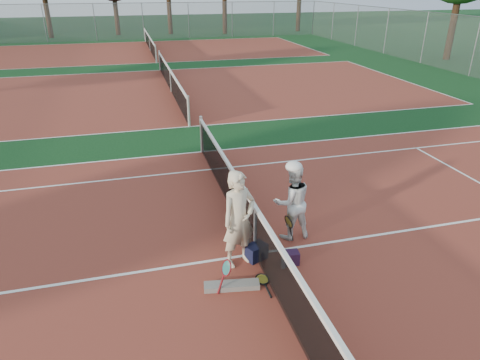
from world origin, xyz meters
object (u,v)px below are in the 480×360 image
object	(u,v)px
water_bottle	(283,261)
sports_bag_purple	(290,258)
racket_black_held	(288,229)
sports_bag_navy	(256,252)
racket_red	(226,276)
player_a	(239,219)
player_b	(292,202)
racket_spare	(262,279)
net_main	(255,231)

from	to	relation	value
water_bottle	sports_bag_purple	bearing A→B (deg)	29.30
racket_black_held	sports_bag_navy	distance (m)	0.85
racket_red	racket_black_held	size ratio (longest dim) A/B	0.97
sports_bag_navy	sports_bag_purple	size ratio (longest dim) A/B	1.24
player_a	sports_bag_navy	xyz separation A→B (m)	(0.33, 0.03, -0.75)
player_b	sports_bag_navy	bearing A→B (deg)	29.98
racket_red	sports_bag_navy	bearing A→B (deg)	25.58
player_a	sports_bag_purple	distance (m)	1.21
player_a	racket_red	size ratio (longest dim) A/B	3.14
player_b	sports_bag_purple	world-z (taller)	player_b
player_a	racket_black_held	world-z (taller)	player_a
racket_black_held	sports_bag_navy	bearing A→B (deg)	10.61
sports_bag_purple	racket_red	bearing A→B (deg)	-161.75
player_b	racket_spare	distance (m)	1.71
player_b	racket_black_held	bearing A→B (deg)	54.94
water_bottle	sports_bag_navy	bearing A→B (deg)	133.79
racket_spare	sports_bag_purple	bearing A→B (deg)	-62.18
net_main	player_a	world-z (taller)	player_a
player_a	sports_bag_purple	world-z (taller)	player_a
racket_black_held	racket_red	bearing A→B (deg)	21.08
racket_black_held	water_bottle	size ratio (longest dim) A/B	1.96
net_main	water_bottle	xyz separation A→B (m)	(0.36, -0.53, -0.36)
sports_bag_purple	water_bottle	world-z (taller)	water_bottle
player_a	racket_spare	size ratio (longest dim) A/B	2.98
net_main	player_a	size ratio (longest dim) A/B	6.13
player_b	sports_bag_navy	size ratio (longest dim) A/B	4.12
racket_black_held	sports_bag_purple	bearing A→B (deg)	57.67
sports_bag_navy	sports_bag_purple	world-z (taller)	sports_bag_navy
player_b	racket_black_held	xyz separation A→B (m)	(-0.12, -0.19, -0.48)
racket_spare	sports_bag_navy	world-z (taller)	sports_bag_navy
player_a	sports_bag_navy	bearing A→B (deg)	-16.05
player_b	racket_red	world-z (taller)	player_b
racket_red	racket_spare	distance (m)	0.70
net_main	racket_spare	distance (m)	0.92
player_b	racket_spare	xyz separation A→B (m)	(-0.96, -1.20, -0.75)
racket_red	sports_bag_navy	world-z (taller)	racket_red
player_b	racket_black_held	world-z (taller)	player_b
racket_black_held	sports_bag_navy	xyz separation A→B (m)	(-0.76, -0.37, -0.14)
player_a	player_b	distance (m)	1.35
net_main	racket_black_held	world-z (taller)	net_main
player_a	racket_black_held	xyz separation A→B (m)	(1.09, 0.39, -0.60)
racket_spare	racket_black_held	bearing A→B (deg)	-40.21
racket_red	player_b	bearing A→B (deg)	19.34
net_main	player_b	world-z (taller)	player_b
net_main	racket_spare	size ratio (longest dim) A/B	18.28
player_a	racket_red	distance (m)	1.00
racket_red	racket_black_held	world-z (taller)	racket_black_held
racket_red	racket_black_held	xyz separation A→B (m)	(1.48, 1.09, 0.01)
racket_black_held	sports_bag_purple	size ratio (longest dim) A/B	1.94
player_b	racket_red	bearing A→B (deg)	36.11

